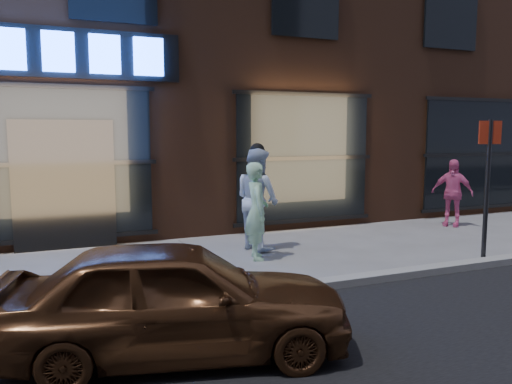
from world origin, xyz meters
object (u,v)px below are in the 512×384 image
Objects in this scene: gold_sedan at (175,298)px; man_bowtie at (257,211)px; man_cap at (257,199)px; passerby at (452,193)px; sign_post at (488,177)px.

man_bowtie is at bearing -20.90° from gold_sedan.
man_cap is at bearing -10.65° from man_bowtie.
man_cap is 4.59m from gold_sedan.
sign_post reaches higher than passerby.
passerby is (5.04, 0.38, -0.16)m from man_cap.
man_bowtie is at bearing 170.26° from sign_post.
passerby is 0.65× the size of sign_post.
man_bowtie reaches higher than passerby.
passerby is (5.34, 1.07, -0.06)m from man_bowtie.
man_bowtie is 1.07× the size of passerby.
man_bowtie is 3.84m from gold_sedan.
man_bowtie is 0.89× the size of man_cap.
sign_post is at bearing -142.25° from man_cap.
passerby is 3.41m from sign_post.
sign_post is (3.13, -2.37, 0.50)m from man_cap.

